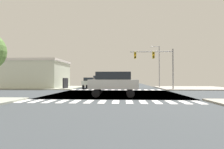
{
  "coord_description": "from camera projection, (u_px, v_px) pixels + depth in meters",
  "views": [
    {
      "loc": [
        0.79,
        -20.98,
        1.72
      ],
      "look_at": [
        -1.17,
        11.83,
        2.43
      ],
      "focal_mm": 29.69,
      "sensor_mm": 36.0,
      "label": 1
    }
  ],
  "objects": [
    {
      "name": "ground",
      "position": [
        116.0,
        94.0,
        20.94
      ],
      "size": [
        90.0,
        90.0,
        0.05
      ],
      "color": "#33383C"
    },
    {
      "name": "sidewalk_corner_ne",
      "position": [
        193.0,
        88.0,
        32.15
      ],
      "size": [
        12.0,
        12.0,
        0.14
      ],
      "color": "gray",
      "rests_on": "ground"
    },
    {
      "name": "sidewalk_corner_nw",
      "position": [
        47.0,
        88.0,
        33.69
      ],
      "size": [
        12.0,
        12.0,
        0.14
      ],
      "color": "gray",
      "rests_on": "ground"
    },
    {
      "name": "crosswalk_near",
      "position": [
        109.0,
        102.0,
        13.67
      ],
      "size": [
        13.5,
        2.0,
        0.01
      ],
      "color": "white",
      "rests_on": "ground"
    },
    {
      "name": "crosswalk_far",
      "position": [
        116.0,
        90.0,
        28.24
      ],
      "size": [
        13.5,
        2.0,
        0.01
      ],
      "color": "white",
      "rests_on": "ground"
    },
    {
      "name": "traffic_signal_mast",
      "position": [
        156.0,
        60.0,
        28.35
      ],
      "size": [
        6.62,
        0.55,
        6.25
      ],
      "color": "gray",
      "rests_on": "ground"
    },
    {
      "name": "street_lamp",
      "position": [
        158.0,
        63.0,
        35.17
      ],
      "size": [
        1.78,
        0.32,
        7.92
      ],
      "color": "gray",
      "rests_on": "ground"
    },
    {
      "name": "bank_building",
      "position": [
        29.0,
        74.0,
        34.02
      ],
      "size": [
        14.57,
        8.97,
        5.05
      ],
      "color": "beige",
      "rests_on": "ground"
    },
    {
      "name": "pickup_nearside_1",
      "position": [
        105.0,
        80.0,
        57.94
      ],
      "size": [
        2.0,
        5.1,
        2.35
      ],
      "rotation": [
        0.0,
        0.0,
        3.14
      ],
      "color": "black",
      "rests_on": "ground"
    },
    {
      "name": "sedan_farside_1",
      "position": [
        89.0,
        82.0,
        31.77
      ],
      "size": [
        1.8,
        4.3,
        1.88
      ],
      "rotation": [
        0.0,
        0.0,
        3.14
      ],
      "color": "black",
      "rests_on": "ground"
    },
    {
      "name": "pickup_crossing_2",
      "position": [
        98.0,
        80.0,
        43.04
      ],
      "size": [
        2.0,
        5.1,
        2.35
      ],
      "rotation": [
        0.0,
        0.0,
        3.14
      ],
      "color": "black",
      "rests_on": "ground"
    },
    {
      "name": "suv_queued_1",
      "position": [
        102.0,
        80.0,
        51.17
      ],
      "size": [
        1.96,
        4.6,
        2.34
      ],
      "rotation": [
        0.0,
        0.0,
        3.14
      ],
      "color": "black",
      "rests_on": "ground"
    },
    {
      "name": "sedan_leading_2",
      "position": [
        115.0,
        80.0,
        61.69
      ],
      "size": [
        1.8,
        4.3,
        1.88
      ],
      "rotation": [
        0.0,
        0.0,
        3.14
      ],
      "color": "black",
      "rests_on": "ground"
    },
    {
      "name": "suv_outer_2",
      "position": [
        114.0,
        82.0,
        17.49
      ],
      "size": [
        4.6,
        1.96,
        2.34
      ],
      "rotation": [
        0.0,
        0.0,
        1.57
      ],
      "color": "black",
      "rests_on": "ground"
    },
    {
      "name": "pickup_inner_4",
      "position": [
        108.0,
        81.0,
        33.25
      ],
      "size": [
        2.0,
        5.1,
        2.35
      ],
      "rotation": [
        0.0,
        0.0,
        3.14
      ],
      "color": "black",
      "rests_on": "ground"
    }
  ]
}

